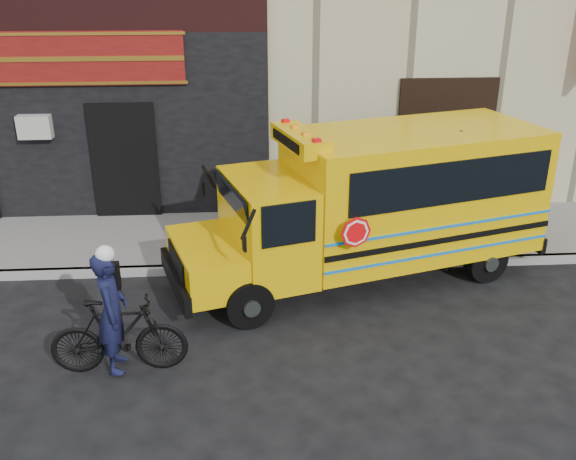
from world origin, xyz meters
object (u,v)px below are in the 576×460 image
(bicycle, at_px, (118,336))
(school_bus, at_px, (380,200))
(cyclist, at_px, (112,315))
(sign_pole, at_px, (455,196))

(bicycle, bearing_deg, school_bus, -57.23)
(bicycle, distance_m, cyclist, 0.33)
(sign_pole, relative_size, cyclist, 1.50)
(school_bus, relative_size, bicycle, 3.68)
(cyclist, bearing_deg, school_bus, -61.67)
(bicycle, height_order, cyclist, cyclist)
(school_bus, distance_m, sign_pole, 1.39)
(sign_pole, distance_m, cyclist, 6.46)
(sign_pole, distance_m, bicycle, 6.46)
(sign_pole, height_order, cyclist, sign_pole)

